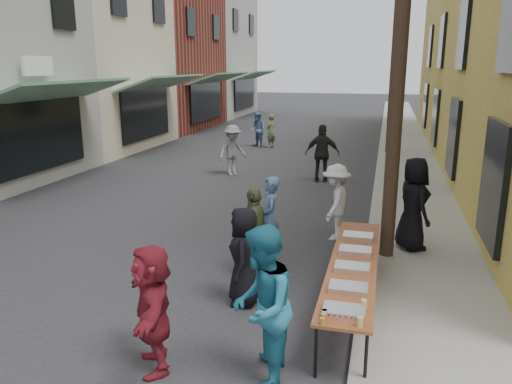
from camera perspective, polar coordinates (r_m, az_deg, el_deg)
The scene contains 27 objects.
ground at distance 8.39m, azimuth -17.13°, elevation -12.01°, with size 120.00×120.00×0.00m, color #28282B.
sidewalk at distance 21.64m, azimuth 16.72°, elevation 4.23°, with size 2.20×60.00×0.10m, color gray.
storefront_row at distance 25.56m, azimuth -19.65°, elevation 14.67°, with size 8.00×37.00×9.00m.
utility_pole_near at distance 9.36m, azimuth 16.42°, elevation 19.11°, with size 0.26×0.26×9.00m, color #2D2116.
utility_pole_mid at distance 21.34m, azimuth 15.66°, elevation 16.19°, with size 0.26×0.26×9.00m, color #2D2116.
utility_pole_far at distance 33.33m, azimuth 15.45°, elevation 15.37°, with size 0.26×0.26×9.00m, color #2D2116.
serving_table at distance 7.72m, azimuth 11.05°, elevation -8.19°, with size 0.70×4.00×0.75m.
catering_tray_sausage at distance 6.19m, azimuth 10.02°, elevation -13.27°, with size 0.50×0.33×0.08m, color maroon.
catering_tray_foil_b at distance 6.77m, azimuth 10.50°, elevation -10.76°, with size 0.50×0.33×0.08m, color #B2B2B7.
catering_tray_buns at distance 7.41m, azimuth 10.92°, elevation -8.50°, with size 0.50×0.33×0.08m, color tan.
catering_tray_foil_d at distance 8.06m, azimuth 11.28°, elevation -6.61°, with size 0.50×0.33×0.08m, color #B2B2B7.
catering_tray_buns_end at distance 8.72m, azimuth 11.57°, elevation -5.00°, with size 0.50×0.33×0.08m, color tan.
condiment_jar_a at distance 5.94m, azimuth 7.58°, elevation -14.41°, with size 0.07×0.07×0.08m, color #A57F26.
condiment_jar_b at distance 6.03m, azimuth 7.71°, elevation -13.96°, with size 0.07×0.07×0.08m, color #A57F26.
condiment_jar_c at distance 6.12m, azimuth 7.83°, elevation -13.53°, with size 0.07×0.07×0.08m, color #A57F26.
cup_stack at distance 5.95m, azimuth 11.80°, elevation -14.34°, with size 0.08×0.08×0.12m, color tan.
guest_front_a at distance 7.72m, azimuth -1.35°, elevation -7.36°, with size 0.76×0.49×1.56m, color black.
guest_front_b at distance 9.48m, azimuth 1.61°, elevation -3.01°, with size 0.59×0.39×1.61m, color #456187.
guest_front_c at distance 5.84m, azimuth 0.62°, elevation -12.98°, with size 0.93×0.72×1.91m, color teal.
guest_front_d at distance 10.66m, azimuth 9.10°, elevation -1.17°, with size 1.05×0.61×1.63m, color silver.
guest_front_e at distance 8.73m, azimuth -0.16°, elevation -4.59°, with size 0.94×0.39×1.60m, color #4E5C35.
guest_queue_back at distance 6.27m, azimuth -11.74°, elevation -12.83°, with size 1.49×0.47×1.61m, color maroon.
server at distance 10.16m, azimuth 17.53°, elevation -1.29°, with size 0.89×0.58×1.82m, color black.
passerby_left at distance 16.80m, azimuth -2.70°, elevation 4.79°, with size 1.09×0.63×1.69m, color gray.
passerby_mid at distance 15.91m, azimuth 7.59°, elevation 4.39°, with size 1.07×0.45×1.83m, color black.
passerby_right at distance 22.43m, azimuth 1.68°, elevation 6.98°, with size 0.55×0.36×1.50m, color #57683C.
passerby_far at distance 22.59m, azimuth 0.21°, elevation 7.14°, with size 0.77×0.60×1.58m, color #5574A4.
Camera 1 is at (4.15, -6.32, 3.64)m, focal length 35.00 mm.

